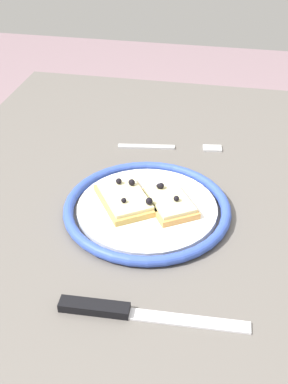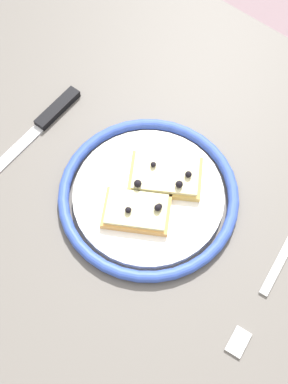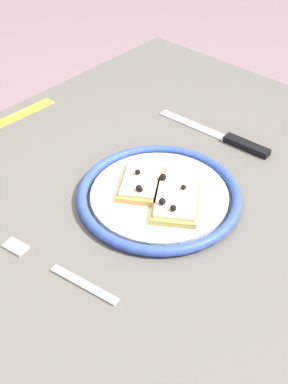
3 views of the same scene
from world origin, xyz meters
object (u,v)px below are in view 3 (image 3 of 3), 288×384
Objects in this scene: knife at (231,140)px; fork at (57,270)px; plate at (159,195)px; dining_table at (144,243)px; pizza_slice_near at (141,183)px; pizza_slice_far at (176,200)px.

knife is 0.43m from fork.
plate is 0.21m from knife.
pizza_slice_near is (0.02, 0.03, 0.10)m from dining_table.
pizza_slice_near is at bearing 102.12° from plate.
pizza_slice_far is 0.64× the size of fork.
dining_table is 3.81× the size of plate.
knife reaches higher than fork.
plate is 0.21m from fork.
pizza_slice_near is (-0.01, 0.03, 0.01)m from plate.
pizza_slice_far is at bearing -56.26° from dining_table.
plate is at bearing -77.88° from pizza_slice_near.
fork is at bearing 178.28° from plate.
knife is at bearing 0.03° from fork.
fork is (-0.21, 0.01, -0.01)m from plate.
knife is (0.22, -0.03, -0.02)m from pizza_slice_near.
pizza_slice_far is at bearing -86.04° from pizza_slice_near.
pizza_slice_far reaches higher than dining_table.
fork is (-0.43, -0.00, -0.00)m from knife.
knife reaches higher than dining_table.
pizza_slice_near is at bearing 50.35° from dining_table.
pizza_slice_far reaches higher than pizza_slice_near.
pizza_slice_far is (-0.00, -0.04, 0.01)m from plate.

